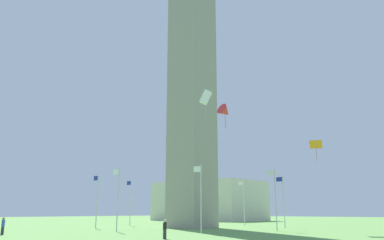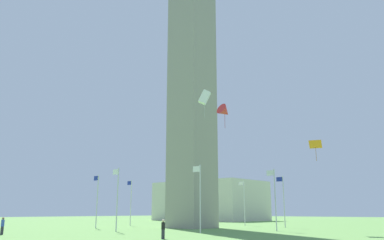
{
  "view_description": "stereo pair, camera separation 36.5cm",
  "coord_description": "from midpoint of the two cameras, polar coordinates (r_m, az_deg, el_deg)",
  "views": [
    {
      "loc": [
        -37.11,
        43.07,
        2.29
      ],
      "look_at": [
        0.0,
        0.0,
        15.61
      ],
      "focal_mm": 36.56,
      "sensor_mm": 36.0,
      "label": 1
    },
    {
      "loc": [
        -37.39,
        42.83,
        2.29
      ],
      "look_at": [
        0.0,
        0.0,
        15.61
      ],
      "focal_mm": 36.56,
      "sensor_mm": 36.0,
      "label": 2
    }
  ],
  "objects": [
    {
      "name": "ground_plane",
      "position": [
        56.89,
        0.19,
        -15.49
      ],
      "size": [
        260.0,
        260.0,
        0.0
      ],
      "primitive_type": "plane",
      "color": "#609347"
    },
    {
      "name": "obelisk_monument",
      "position": [
        61.05,
        0.17,
        8.2
      ],
      "size": [
        5.4,
        5.4,
        49.11
      ],
      "color": "gray",
      "rests_on": "ground"
    },
    {
      "name": "flagpole_n",
      "position": [
        66.45,
        -8.78,
        -11.51
      ],
      "size": [
        1.12,
        0.14,
        7.37
      ],
      "color": "silver",
      "rests_on": "ground"
    },
    {
      "name": "flagpole_ne",
      "position": [
        57.55,
        -13.52,
        -11.07
      ],
      "size": [
        1.12,
        0.14,
        7.37
      ],
      "color": "silver",
      "rests_on": "ground"
    },
    {
      "name": "flagpole_e",
      "position": [
        47.65,
        -10.66,
        -10.83
      ],
      "size": [
        1.12,
        0.14,
        7.37
      ],
      "color": "silver",
      "rests_on": "ground"
    },
    {
      "name": "flagpole_se",
      "position": [
        43.61,
        1.39,
        -10.85
      ],
      "size": [
        1.12,
        0.14,
        7.37
      ],
      "color": "silver",
      "rests_on": "ground"
    },
    {
      "name": "flagpole_s",
      "position": [
        49.2,
        12.19,
        -10.83
      ],
      "size": [
        1.12,
        0.14,
        7.37
      ],
      "color": "silver",
      "rests_on": "ground"
    },
    {
      "name": "flagpole_sw",
      "position": [
        59.37,
        13.37,
        -11.13
      ],
      "size": [
        1.12,
        0.14,
        7.37
      ],
      "color": "silver",
      "rests_on": "ground"
    },
    {
      "name": "flagpole_w",
      "position": [
        67.57,
        7.75,
        -11.57
      ],
      "size": [
        1.12,
        0.14,
        7.37
      ],
      "color": "silver",
      "rests_on": "ground"
    },
    {
      "name": "flagpole_nw",
      "position": [
        70.25,
        -0.64,
        -11.74
      ],
      "size": [
        1.12,
        0.14,
        7.37
      ],
      "color": "silver",
      "rests_on": "ground"
    },
    {
      "name": "person_black_shirt",
      "position": [
        34.54,
        -3.92,
        -15.62
      ],
      "size": [
        0.32,
        0.32,
        1.62
      ],
      "rotation": [
        0.0,
        0.0,
        -0.95
      ],
      "color": "#2D2D38",
      "rests_on": "ground"
    },
    {
      "name": "person_blue_shirt",
      "position": [
        45.11,
        -25.71,
        -13.75
      ],
      "size": [
        0.32,
        0.32,
        1.72
      ],
      "rotation": [
        0.0,
        0.0,
        -2.19
      ],
      "color": "#2D2D38",
      "rests_on": "ground"
    },
    {
      "name": "kite_white_box",
      "position": [
        39.68,
        2.11,
        3.32
      ],
      "size": [
        1.45,
        1.35,
        2.85
      ],
      "color": "white"
    },
    {
      "name": "kite_orange_diamond",
      "position": [
        47.05,
        17.77,
        -3.46
      ],
      "size": [
        1.69,
        1.57,
        2.32
      ],
      "color": "orange"
    },
    {
      "name": "kite_red_delta",
      "position": [
        49.66,
        5.0,
        1.23
      ],
      "size": [
        1.81,
        2.13,
        3.12
      ],
      "color": "red"
    },
    {
      "name": "distant_building",
      "position": [
        103.59,
        2.77,
        -11.75
      ],
      "size": [
        26.11,
        16.88,
        9.73
      ],
      "color": "beige",
      "rests_on": "ground"
    }
  ]
}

